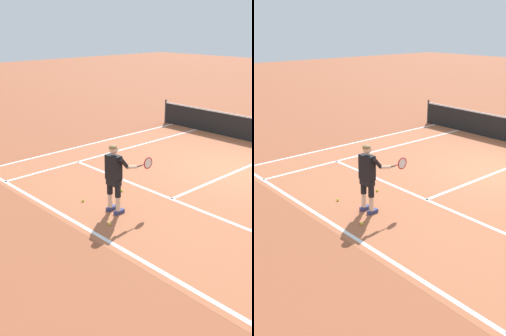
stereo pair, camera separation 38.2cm
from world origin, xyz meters
The scene contains 11 objects.
ground_plane centered at (0.00, 0.00, 0.00)m, with size 80.00×80.00×0.00m, color #9E5133.
court_inner_surface centered at (0.00, -1.43, 0.00)m, with size 10.98×9.43×0.00m, color #B2603D.
line_baseline centered at (0.00, -5.95, 0.00)m, with size 10.98×0.10×0.01m, color white.
line_service centered at (0.00, -3.32, 0.00)m, with size 8.23×0.10×0.01m, color white.
line_centre_service centered at (0.00, -0.12, 0.00)m, with size 0.10×6.40×0.01m, color white.
line_singles_left centered at (-4.12, -1.43, 0.00)m, with size 0.10×9.03×0.01m, color white.
line_doubles_left centered at (-5.49, -1.43, 0.00)m, with size 0.10×9.03×0.01m, color white.
tennis_player centered at (-0.44, -4.91, 0.99)m, with size 0.62×1.13×1.71m.
tennis_ball_near_feet centered at (-0.01, -5.46, 0.03)m, with size 0.07×0.07×0.07m, color #CCE02D.
tennis_ball_by_baseline centered at (-1.45, -5.12, 0.03)m, with size 0.07×0.07×0.07m, color #CCE02D.
tennis_ball_mid_court centered at (-1.26, -3.94, 0.03)m, with size 0.07×0.07×0.07m, color #CCE02D.
Camera 2 is at (6.48, -10.45, 4.33)m, focal length 42.80 mm.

